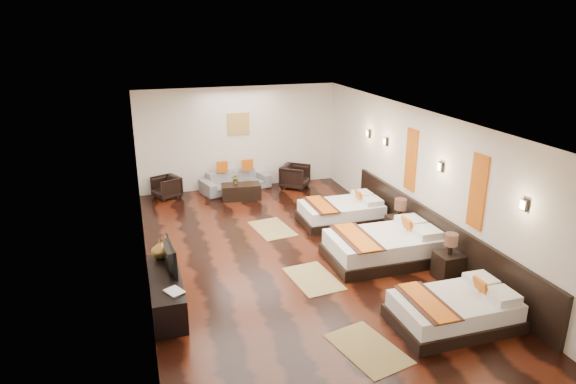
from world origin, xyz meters
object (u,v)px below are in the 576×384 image
object	(u,v)px
figurine	(161,249)
armchair_left	(167,187)
bed_far	(342,212)
book	(168,294)
coffee_table	(241,192)
tv	(166,257)
tv_console	(166,292)
table_plant	(236,179)
bed_mid	(384,246)
sofa	(235,181)
armchair_right	(295,176)
nightstand_a	(449,263)
nightstand_b	(399,226)
bed_near	(455,310)

from	to	relation	value
figurine	armchair_left	size ratio (longest dim) A/B	0.54
bed_far	book	bearing A→B (deg)	-142.56
coffee_table	tv	bearing A→B (deg)	-115.67
book	tv_console	bearing A→B (deg)	90.00
figurine	table_plant	distance (m)	4.78
bed_mid	sofa	distance (m)	5.46
tv_console	armchair_right	bearing A→B (deg)	53.76
tv	sofa	size ratio (longest dim) A/B	0.45
table_plant	bed_far	bearing A→B (deg)	-49.68
bed_far	nightstand_a	xyz separation A→B (m)	(0.75, -3.13, 0.06)
bed_mid	tv_console	size ratio (longest dim) A/B	1.20
nightstand_b	nightstand_a	bearing A→B (deg)	-90.00
sofa	bed_mid	bearing A→B (deg)	-86.10
tv	armchair_left	xyz separation A→B (m)	(0.39, 5.36, -0.50)
nightstand_b	armchair_right	distance (m)	4.20
bed_mid	armchair_left	size ratio (longest dim) A/B	3.39
bed_far	tv_console	xyz separation A→B (m)	(-4.19, -2.62, 0.03)
bed_near	sofa	size ratio (longest dim) A/B	0.99
nightstand_a	figurine	xyz separation A→B (m)	(-4.95, 1.25, 0.41)
figurine	sofa	size ratio (longest dim) A/B	0.18
tv	figurine	xyz separation A→B (m)	(-0.05, 0.52, -0.07)
bed_mid	bed_far	xyz separation A→B (m)	(-0.00, 2.09, -0.04)
tv_console	table_plant	xyz separation A→B (m)	(2.19, 4.99, 0.26)
bed_near	table_plant	bearing A→B (deg)	106.45
armchair_left	table_plant	xyz separation A→B (m)	(1.74, -0.60, 0.24)
nightstand_b	coffee_table	world-z (taller)	nightstand_b
figurine	armchair_right	distance (m)	6.11
bed_mid	bed_far	world-z (taller)	bed_mid
nightstand_b	book	bearing A→B (deg)	-159.01
book	armchair_right	world-z (taller)	armchair_right
tv_console	coffee_table	world-z (taller)	tv_console
armchair_right	book	bearing A→B (deg)	-175.72
tv	book	world-z (taller)	tv
sofa	tv_console	bearing A→B (deg)	-128.56
nightstand_b	figurine	xyz separation A→B (m)	(-4.94, -0.57, 0.40)
bed_near	table_plant	xyz separation A→B (m)	(-2.01, 6.80, 0.29)
tv	sofa	distance (m)	5.91
armchair_right	coffee_table	bearing A→B (deg)	143.94
figurine	armchair_left	world-z (taller)	figurine
bed_near	nightstand_b	size ratio (longest dim) A/B	2.01
bed_near	tv	bearing A→B (deg)	153.89
sofa	armchair_left	distance (m)	1.86
bed_far	tv	bearing A→B (deg)	-149.91
book	nightstand_a	bearing A→B (deg)	0.96
bed_near	table_plant	distance (m)	7.09
tv_console	coffee_table	xyz separation A→B (m)	(2.31, 4.91, -0.08)
bed_near	book	world-z (taller)	bed_near
nightstand_b	tv	distance (m)	5.04
nightstand_a	tv	world-z (taller)	tv
table_plant	sofa	bearing A→B (deg)	80.01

